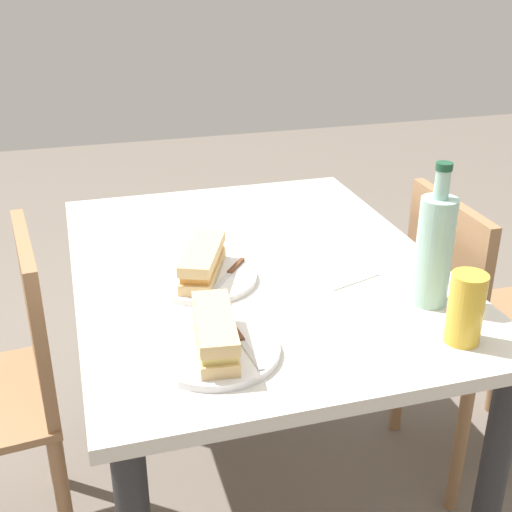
% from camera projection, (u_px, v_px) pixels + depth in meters
% --- Properties ---
extents(ground_plane, '(8.00, 8.00, 0.00)m').
position_uv_depth(ground_plane, '(256.00, 500.00, 1.95)').
color(ground_plane, '#6B6056').
extents(dining_table, '(1.13, 0.86, 0.76)m').
position_uv_depth(dining_table, '(256.00, 305.00, 1.68)').
color(dining_table, beige).
rests_on(dining_table, ground).
extents(chair_far, '(0.41, 0.41, 0.87)m').
position_uv_depth(chair_far, '(469.00, 320.00, 1.90)').
color(chair_far, '#936B47').
rests_on(chair_far, ground).
extents(chair_near, '(0.44, 0.44, 0.87)m').
position_uv_depth(chair_near, '(1.00, 384.00, 1.62)').
color(chair_near, '#936B47').
rests_on(chair_near, ground).
extents(plate_near, '(0.24, 0.24, 0.01)m').
position_uv_depth(plate_near, '(215.00, 351.00, 1.26)').
color(plate_near, white).
rests_on(plate_near, dining_table).
extents(baguette_sandwich_near, '(0.21, 0.10, 0.07)m').
position_uv_depth(baguette_sandwich_near, '(215.00, 332.00, 1.25)').
color(baguette_sandwich_near, '#DBB77A').
rests_on(baguette_sandwich_near, plate_near).
extents(knife_near, '(0.18, 0.03, 0.01)m').
position_uv_depth(knife_near, '(242.00, 341.00, 1.28)').
color(knife_near, silver).
rests_on(knife_near, plate_near).
extents(plate_far, '(0.24, 0.24, 0.01)m').
position_uv_depth(plate_far, '(203.00, 278.00, 1.54)').
color(plate_far, white).
rests_on(plate_far, dining_table).
extents(baguette_sandwich_far, '(0.23, 0.15, 0.07)m').
position_uv_depth(baguette_sandwich_far, '(203.00, 262.00, 1.52)').
color(baguette_sandwich_far, '#DBB77A').
rests_on(baguette_sandwich_far, plate_far).
extents(knife_far, '(0.15, 0.12, 0.01)m').
position_uv_depth(knife_far, '(229.00, 273.00, 1.54)').
color(knife_far, silver).
rests_on(knife_far, plate_far).
extents(water_bottle, '(0.08, 0.08, 0.31)m').
position_uv_depth(water_bottle, '(434.00, 249.00, 1.40)').
color(water_bottle, '#99C6B7').
rests_on(water_bottle, dining_table).
extents(beer_glass, '(0.07, 0.07, 0.14)m').
position_uv_depth(beer_glass, '(466.00, 308.00, 1.28)').
color(beer_glass, gold).
rests_on(beer_glass, dining_table).
extents(paper_napkin, '(0.18, 0.18, 0.00)m').
position_uv_depth(paper_napkin, '(337.00, 271.00, 1.59)').
color(paper_napkin, white).
rests_on(paper_napkin, dining_table).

